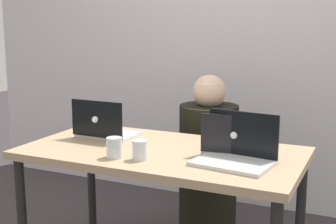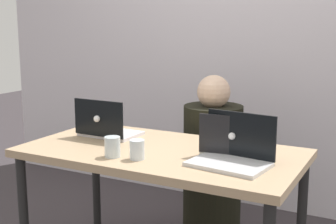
{
  "view_description": "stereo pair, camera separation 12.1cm",
  "coord_description": "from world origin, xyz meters",
  "px_view_note": "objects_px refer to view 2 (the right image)",
  "views": [
    {
      "loc": [
        0.98,
        -2.06,
        1.38
      ],
      "look_at": [
        0.0,
        0.07,
        0.93
      ],
      "focal_mm": 50.0,
      "sensor_mm": 36.0,
      "label": 1
    },
    {
      "loc": [
        1.09,
        -2.01,
        1.38
      ],
      "look_at": [
        0.0,
        0.07,
        0.93
      ],
      "focal_mm": 50.0,
      "sensor_mm": 36.0,
      "label": 2
    }
  ],
  "objects_px": {
    "person_at_center": "(212,168)",
    "laptop_back_left": "(107,128)",
    "water_glass_center": "(137,151)",
    "laptop_back_right": "(235,146)",
    "water_glass_left": "(112,148)",
    "laptop_front_right": "(233,154)"
  },
  "relations": [
    {
      "from": "laptop_back_right",
      "to": "water_glass_center",
      "type": "xyz_separation_m",
      "value": [
        -0.38,
        -0.29,
        -0.0
      ]
    },
    {
      "from": "person_at_center",
      "to": "laptop_back_left",
      "type": "height_order",
      "value": "person_at_center"
    },
    {
      "from": "person_at_center",
      "to": "water_glass_left",
      "type": "height_order",
      "value": "person_at_center"
    },
    {
      "from": "laptop_front_right",
      "to": "laptop_back_right",
      "type": "xyz_separation_m",
      "value": [
        -0.04,
        0.15,
        -0.0
      ]
    },
    {
      "from": "water_glass_left",
      "to": "water_glass_center",
      "type": "bearing_deg",
      "value": 9.13
    },
    {
      "from": "laptop_back_right",
      "to": "laptop_back_left",
      "type": "distance_m",
      "value": 0.76
    },
    {
      "from": "laptop_back_right",
      "to": "laptop_back_left",
      "type": "xyz_separation_m",
      "value": [
        -0.76,
        0.01,
        0.0
      ]
    },
    {
      "from": "water_glass_center",
      "to": "laptop_back_right",
      "type": "bearing_deg",
      "value": 37.17
    },
    {
      "from": "laptop_back_left",
      "to": "water_glass_center",
      "type": "height_order",
      "value": "laptop_back_left"
    },
    {
      "from": "laptop_front_right",
      "to": "water_glass_center",
      "type": "height_order",
      "value": "laptop_front_right"
    },
    {
      "from": "person_at_center",
      "to": "laptop_front_right",
      "type": "relative_size",
      "value": 2.88
    },
    {
      "from": "laptop_back_right",
      "to": "water_glass_left",
      "type": "bearing_deg",
      "value": 24.2
    },
    {
      "from": "laptop_back_left",
      "to": "water_glass_center",
      "type": "bearing_deg",
      "value": 143.46
    },
    {
      "from": "person_at_center",
      "to": "water_glass_left",
      "type": "distance_m",
      "value": 0.94
    },
    {
      "from": "laptop_back_right",
      "to": "water_glass_left",
      "type": "xyz_separation_m",
      "value": [
        -0.51,
        -0.31,
        -0.0
      ]
    },
    {
      "from": "person_at_center",
      "to": "laptop_front_right",
      "type": "xyz_separation_m",
      "value": [
        0.39,
        -0.72,
        0.33
      ]
    },
    {
      "from": "laptop_back_right",
      "to": "water_glass_left",
      "type": "distance_m",
      "value": 0.59
    },
    {
      "from": "person_at_center",
      "to": "laptop_front_right",
      "type": "distance_m",
      "value": 0.88
    },
    {
      "from": "laptop_back_left",
      "to": "water_glass_left",
      "type": "distance_m",
      "value": 0.41
    },
    {
      "from": "laptop_back_left",
      "to": "water_glass_left",
      "type": "xyz_separation_m",
      "value": [
        0.26,
        -0.32,
        -0.01
      ]
    },
    {
      "from": "water_glass_left",
      "to": "laptop_back_right",
      "type": "bearing_deg",
      "value": 31.4
    },
    {
      "from": "laptop_back_right",
      "to": "person_at_center",
      "type": "bearing_deg",
      "value": -65.61
    }
  ]
}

